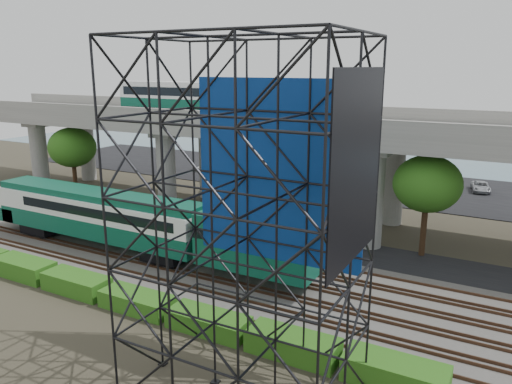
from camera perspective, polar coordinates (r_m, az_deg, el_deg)
The scene contains 13 objects.
ground at distance 34.46m, azimuth -9.82°, elevation -9.82°, with size 140.00×140.00×0.00m, color #474233.
ballast_bed at distance 35.87m, azimuth -7.83°, elevation -8.58°, with size 90.00×12.00×0.20m, color slate.
service_road at distance 42.55m, azimuth -1.04°, elevation -4.82°, with size 90.00×5.00×0.08m, color black.
parking_lot at distance 63.29m, azimuth 9.52°, elevation 1.34°, with size 90.00×18.00×0.08m, color black.
harbor_water at distance 84.04m, azimuth 14.49°, elevation 4.23°, with size 140.00×40.00×0.03m, color slate.
rail_tracks at distance 35.80m, azimuth -7.84°, elevation -8.31°, with size 90.00×9.52×0.16m.
commuter_train at distance 38.83m, azimuth -15.50°, elevation -2.83°, with size 29.30×3.06×4.30m.
overpass at distance 45.82m, azimuth 1.42°, elevation 7.06°, with size 80.00×12.00×12.40m.
scaffold_tower at distance 20.09m, azimuth -1.43°, elevation -4.47°, with size 9.36×6.36×15.00m.
hedge_strip at distance 30.68m, azimuth -13.41°, elevation -12.00°, with size 34.60×1.80×1.20m.
trees at distance 48.20m, azimuth -2.58°, elevation 4.23°, with size 40.94×16.94×7.69m.
suv at distance 55.56m, azimuth -20.87°, elevation -0.41°, with size 2.34×5.08×1.41m, color black.
parked_cars at distance 62.78m, azimuth 9.12°, elevation 1.85°, with size 36.40×9.38×1.28m.
Camera 1 is at (19.90, -24.46, 13.90)m, focal length 35.00 mm.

